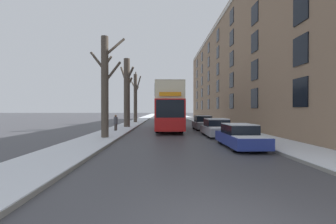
{
  "coord_description": "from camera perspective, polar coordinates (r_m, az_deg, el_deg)",
  "views": [
    {
      "loc": [
        -1.15,
        -3.4,
        2.03
      ],
      "look_at": [
        -0.71,
        14.14,
        1.88
      ],
      "focal_mm": 24.0,
      "sensor_mm": 36.0,
      "label": 1
    }
  ],
  "objects": [
    {
      "name": "double_decker_bus",
      "position": [
        23.23,
        0.08,
        1.69
      ],
      "size": [
        2.5,
        11.4,
        4.46
      ],
      "color": "red",
      "rests_on": "ground"
    },
    {
      "name": "bare_tree_left_0",
      "position": [
        16.24,
        -15.64,
        6.93
      ],
      "size": [
        2.43,
        2.07,
        7.3
      ],
      "color": "#4C4238",
      "rests_on": "ground"
    },
    {
      "name": "sidewalk_left",
      "position": [
        56.61,
        -5.87,
        -1.49
      ],
      "size": [
        2.78,
        130.0,
        0.16
      ],
      "color": "gray",
      "rests_on": "ground"
    },
    {
      "name": "parked_car_0",
      "position": [
        12.87,
        17.81,
        -5.93
      ],
      "size": [
        1.72,
        4.18,
        1.27
      ],
      "color": "navy",
      "rests_on": "ground"
    },
    {
      "name": "pedestrian_left_sidewalk",
      "position": [
        21.11,
        -13.15,
        -2.63
      ],
      "size": [
        0.35,
        0.35,
        1.61
      ],
      "rotation": [
        0.0,
        0.0,
        4.2
      ],
      "color": "#4C4742",
      "rests_on": "ground"
    },
    {
      "name": "sidewalk_right",
      "position": [
        56.83,
        5.35,
        -1.48
      ],
      "size": [
        2.78,
        130.0,
        0.16
      ],
      "color": "gray",
      "rests_on": "ground"
    },
    {
      "name": "parked_car_2",
      "position": [
        23.66,
        8.86,
        -2.81
      ],
      "size": [
        1.81,
        3.96,
        1.47
      ],
      "color": "slate",
      "rests_on": "ground"
    },
    {
      "name": "bare_tree_left_2",
      "position": [
        35.27,
        -8.26,
        3.93
      ],
      "size": [
        1.97,
        3.26,
        8.17
      ],
      "color": "#4C4238",
      "rests_on": "ground"
    },
    {
      "name": "bare_tree_left_1",
      "position": [
        25.79,
        -10.41,
        5.08
      ],
      "size": [
        2.17,
        3.46,
        7.81
      ],
      "color": "#4C4238",
      "rests_on": "ground"
    },
    {
      "name": "oncoming_van",
      "position": [
        42.11,
        -1.6,
        -0.63
      ],
      "size": [
        2.04,
        5.3,
        2.22
      ],
      "color": "white",
      "rests_on": "ground"
    },
    {
      "name": "terrace_facade_right",
      "position": [
        35.28,
        19.78,
        9.65
      ],
      "size": [
        9.1,
        51.89,
        15.32
      ],
      "color": "#8C7056",
      "rests_on": "ground"
    },
    {
      "name": "parked_car_1",
      "position": [
        17.86,
        12.26,
        -3.99
      ],
      "size": [
        1.87,
        4.2,
        1.38
      ],
      "color": "#9EA3AD",
      "rests_on": "ground"
    }
  ]
}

